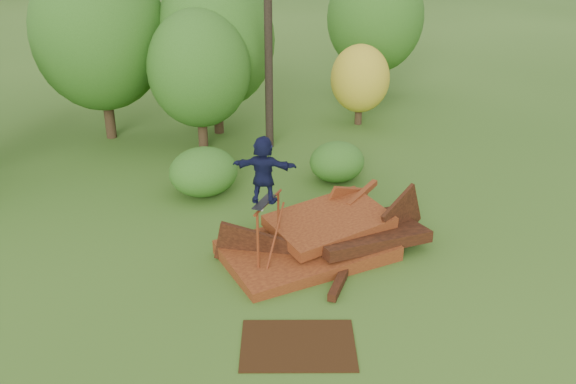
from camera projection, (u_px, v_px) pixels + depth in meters
ground at (359, 275)px, 15.36m from camera, size 240.00×240.00×0.00m
scrap_pile at (325, 239)px, 16.23m from camera, size 5.59×3.45×1.85m
grind_rail at (268, 225)px, 15.25m from camera, size 1.24×0.93×1.78m
skateboard at (264, 202)px, 14.77m from camera, size 0.83×0.69×0.09m
skater at (263, 170)px, 14.43m from camera, size 1.44×1.29×1.59m
flat_plate at (298, 345)px, 12.96m from camera, size 2.84×2.60×0.03m
tree_1 at (99, 33)px, 22.47m from camera, size 4.74×4.74×6.60m
tree_2 at (199, 69)px, 21.74m from camera, size 3.52×3.52×4.96m
tree_3 at (215, 40)px, 23.10m from camera, size 4.33×4.33×6.01m
tree_4 at (360, 79)px, 24.72m from camera, size 2.29×2.29×3.16m
tree_5 at (375, 17)px, 27.71m from camera, size 4.18×4.18×5.88m
shrub_left at (204, 172)px, 19.26m from camera, size 2.09×1.93×1.45m
shrub_right at (337, 162)px, 20.22m from camera, size 1.78×1.63×1.26m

